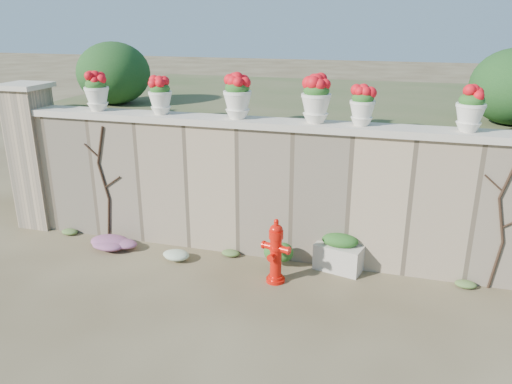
% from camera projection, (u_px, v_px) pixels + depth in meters
% --- Properties ---
extents(ground, '(80.00, 80.00, 0.00)m').
position_uv_depth(ground, '(229.00, 313.00, 6.24)').
color(ground, brown).
rests_on(ground, ground).
extents(stone_wall, '(8.00, 0.40, 2.00)m').
position_uv_depth(stone_wall, '(267.00, 192.00, 7.54)').
color(stone_wall, tan).
rests_on(stone_wall, ground).
extents(wall_cap, '(8.10, 0.52, 0.10)m').
position_uv_depth(wall_cap, '(268.00, 124.00, 7.19)').
color(wall_cap, beige).
rests_on(wall_cap, stone_wall).
extents(gate_pillar, '(0.72, 0.72, 2.48)m').
position_uv_depth(gate_pillar, '(34.00, 156.00, 8.56)').
color(gate_pillar, tan).
rests_on(gate_pillar, ground).
extents(raised_fill, '(9.00, 6.00, 2.00)m').
position_uv_depth(raised_fill, '(307.00, 144.00, 10.44)').
color(raised_fill, '#384C23').
rests_on(raised_fill, ground).
extents(back_shrub_left, '(1.30, 1.30, 1.10)m').
position_uv_depth(back_shrub_left, '(114.00, 73.00, 8.96)').
color(back_shrub_left, '#143814').
rests_on(back_shrub_left, raised_fill).
extents(vine_left, '(0.60, 0.04, 1.91)m').
position_uv_depth(vine_left, '(104.00, 182.00, 8.05)').
color(vine_left, black).
rests_on(vine_left, ground).
extents(vine_right, '(0.60, 0.04, 1.91)m').
position_uv_depth(vine_right, '(502.00, 221.00, 6.49)').
color(vine_right, black).
rests_on(vine_right, ground).
extents(fire_hydrant, '(0.41, 0.29, 0.93)m').
position_uv_depth(fire_hydrant, '(276.00, 251.00, 6.84)').
color(fire_hydrant, red).
rests_on(fire_hydrant, ground).
extents(planter_box, '(0.74, 0.54, 0.56)m').
position_uv_depth(planter_box, '(339.00, 253.00, 7.25)').
color(planter_box, beige).
rests_on(planter_box, ground).
extents(green_shrub, '(0.59, 0.53, 0.56)m').
position_uv_depth(green_shrub, '(279.00, 251.00, 7.27)').
color(green_shrub, '#1E5119').
rests_on(green_shrub, ground).
extents(magenta_clump, '(0.84, 0.56, 0.22)m').
position_uv_depth(magenta_clump, '(116.00, 244.00, 7.87)').
color(magenta_clump, '#C928B0').
rests_on(magenta_clump, ground).
extents(white_flowers, '(0.56, 0.45, 0.20)m').
position_uv_depth(white_flowers, '(176.00, 256.00, 7.51)').
color(white_flowers, white).
rests_on(white_flowers, ground).
extents(urn_pot_0, '(0.38, 0.38, 0.60)m').
position_uv_depth(urn_pot_0, '(97.00, 92.00, 7.82)').
color(urn_pot_0, white).
rests_on(urn_pot_0, wall_cap).
extents(urn_pot_1, '(0.35, 0.35, 0.55)m').
position_uv_depth(urn_pot_1, '(160.00, 96.00, 7.53)').
color(urn_pot_1, white).
rests_on(urn_pot_1, wall_cap).
extents(urn_pot_2, '(0.41, 0.41, 0.64)m').
position_uv_depth(urn_pot_2, '(237.00, 97.00, 7.19)').
color(urn_pot_2, white).
rests_on(urn_pot_2, wall_cap).
extents(urn_pot_3, '(0.41, 0.41, 0.65)m').
position_uv_depth(urn_pot_3, '(316.00, 100.00, 6.89)').
color(urn_pot_3, white).
rests_on(urn_pot_3, wall_cap).
extents(urn_pot_4, '(0.35, 0.35, 0.54)m').
position_uv_depth(urn_pot_4, '(362.00, 106.00, 6.74)').
color(urn_pot_4, white).
rests_on(urn_pot_4, wall_cap).
extents(urn_pot_5, '(0.37, 0.37, 0.58)m').
position_uv_depth(urn_pot_5, '(470.00, 109.00, 6.37)').
color(urn_pot_5, white).
rests_on(urn_pot_5, wall_cap).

